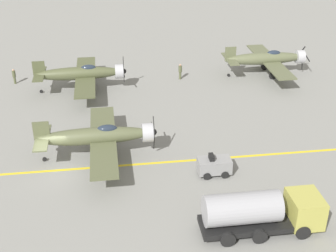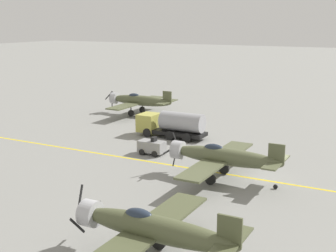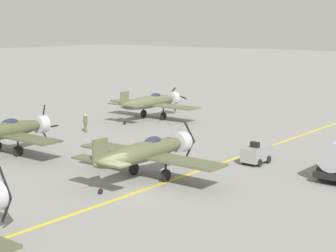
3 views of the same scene
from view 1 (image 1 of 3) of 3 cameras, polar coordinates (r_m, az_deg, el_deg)
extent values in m
plane|color=gray|center=(38.75, -13.94, -5.32)|extent=(400.00, 400.00, 0.00)
cube|color=yellow|center=(38.75, -13.94, -5.31)|extent=(0.30, 160.00, 0.01)
ellipsoid|color=#565B3D|center=(38.80, -9.07, -1.23)|extent=(1.50, 9.50, 1.42)
cylinder|color=#B7B7BC|center=(38.90, -2.51, -0.80)|extent=(1.58, 0.90, 1.58)
ellipsoid|color=#232D3D|center=(38.51, -7.44, -0.38)|extent=(0.80, 1.70, 0.76)
cube|color=#565B3D|center=(38.94, -7.91, -1.59)|extent=(12.00, 2.10, 0.16)
cube|color=#565B3D|center=(39.09, -15.07, -1.41)|extent=(4.40, 1.10, 0.12)
cube|color=#565B3D|center=(38.79, -15.19, -0.57)|extent=(0.14, 1.30, 1.60)
sphere|color=black|center=(38.94, -1.78, -0.75)|extent=(0.56, 0.56, 0.56)
cube|color=black|center=(38.97, -1.70, -2.03)|extent=(0.93, 0.06, 1.62)
cube|color=black|center=(38.18, -1.72, -0.11)|extent=(1.06, 0.06, 1.55)
cube|color=black|center=(39.69, -1.92, -0.10)|extent=(1.75, 0.06, 0.22)
cylinder|color=black|center=(40.56, -7.89, -1.34)|extent=(0.14, 0.14, 1.26)
cylinder|color=black|center=(40.87, -7.84, -2.12)|extent=(0.22, 0.90, 0.90)
cylinder|color=black|center=(37.96, -7.81, -3.52)|extent=(0.14, 0.14, 1.26)
cylinder|color=black|center=(38.29, -7.75, -4.33)|extent=(0.22, 0.90, 0.90)
cylinder|color=black|center=(40.08, -14.81, -3.94)|extent=(0.12, 0.36, 0.36)
ellipsoid|color=#5D6244|center=(56.81, 11.60, 8.06)|extent=(1.50, 9.50, 1.42)
cylinder|color=#B7B7BC|center=(58.42, 15.77, 8.13)|extent=(1.58, 0.90, 1.58)
ellipsoid|color=#232D3D|center=(57.02, 12.75, 8.62)|extent=(0.80, 1.70, 0.76)
cube|color=#5D6244|center=(57.18, 12.30, 7.76)|extent=(12.00, 2.10, 0.16)
cube|color=#5D6244|center=(55.56, 7.59, 8.11)|extent=(4.40, 1.10, 0.12)
cube|color=#5D6244|center=(55.35, 7.63, 8.74)|extent=(0.14, 1.30, 1.60)
sphere|color=black|center=(58.62, 16.22, 8.13)|extent=(0.56, 0.56, 0.56)
cube|color=black|center=(58.96, 16.07, 8.90)|extent=(1.34, 0.06, 1.33)
cube|color=black|center=(59.08, 16.03, 7.44)|extent=(0.59, 0.06, 1.73)
cube|color=black|center=(57.82, 16.58, 8.06)|extent=(1.73, 0.06, 0.59)
cylinder|color=black|center=(58.71, 11.76, 7.68)|extent=(0.14, 0.14, 1.26)
cylinder|color=black|center=(58.92, 11.70, 7.11)|extent=(0.22, 0.90, 0.90)
cylinder|color=black|center=(56.07, 12.73, 6.63)|extent=(0.14, 0.14, 1.26)
cylinder|color=black|center=(56.30, 12.66, 6.03)|extent=(0.22, 0.90, 0.90)
cylinder|color=black|center=(56.25, 7.40, 6.17)|extent=(0.12, 0.36, 0.36)
ellipsoid|color=#4F5435|center=(52.04, -10.89, 6.30)|extent=(1.50, 9.50, 1.42)
cylinder|color=#B7B7BC|center=(51.98, -5.97, 6.63)|extent=(1.58, 0.90, 1.58)
ellipsoid|color=#232D3D|center=(51.79, -9.68, 6.97)|extent=(0.80, 1.70, 0.76)
cube|color=#4F5435|center=(52.13, -10.02, 6.02)|extent=(12.00, 2.10, 0.16)
cube|color=#4F5435|center=(52.39, -15.39, 6.12)|extent=(4.40, 1.10, 0.12)
cube|color=#4F5435|center=(52.16, -15.48, 6.78)|extent=(0.14, 1.30, 1.60)
sphere|color=black|center=(51.99, -5.42, 6.67)|extent=(0.56, 0.56, 0.56)
cube|color=black|center=(51.95, -5.47, 7.63)|extent=(0.66, 0.06, 1.71)
cube|color=black|center=(52.78, -5.42, 6.24)|extent=(1.29, 0.06, 1.39)
cube|color=black|center=(51.26, -5.35, 6.13)|extent=(1.74, 0.06, 0.51)
cylinder|color=black|center=(53.75, -9.94, 5.97)|extent=(0.14, 0.14, 1.26)
cylinder|color=black|center=(53.98, -9.89, 5.35)|extent=(0.22, 0.90, 0.90)
cylinder|color=black|center=(50.97, -9.99, 4.74)|extent=(0.14, 0.14, 1.26)
cylinder|color=black|center=(51.22, -9.93, 4.09)|extent=(0.22, 0.90, 0.90)
cylinder|color=black|center=(53.14, -15.19, 4.09)|extent=(0.12, 0.36, 0.36)
cube|color=black|center=(32.05, 11.15, -11.46)|extent=(2.25, 8.00, 0.40)
cube|color=#B2AD4C|center=(32.56, 16.29, -9.66)|extent=(2.50, 2.08, 2.00)
cylinder|color=#9E9EA3|center=(30.88, 9.01, -9.88)|extent=(2.10, 4.96, 2.10)
cylinder|color=black|center=(33.78, 14.55, -9.83)|extent=(0.30, 1.00, 1.00)
cylinder|color=black|center=(32.11, 16.09, -12.34)|extent=(0.30, 1.00, 1.00)
cylinder|color=black|center=(32.88, 9.81, -10.44)|extent=(0.30, 1.00, 1.00)
cylinder|color=black|center=(31.16, 11.10, -13.07)|extent=(0.30, 1.00, 1.00)
cylinder|color=black|center=(32.37, 6.23, -10.84)|extent=(0.30, 1.00, 1.00)
cylinder|color=black|center=(30.62, 7.30, -13.57)|extent=(0.30, 1.00, 1.00)
cube|color=gray|center=(36.99, 5.66, -4.79)|extent=(1.40, 2.60, 1.10)
cube|color=black|center=(36.53, 5.32, -3.80)|extent=(0.70, 0.36, 0.44)
cylinder|color=black|center=(37.98, 6.45, -4.79)|extent=(0.20, 0.60, 0.60)
cylinder|color=black|center=(36.87, 6.96, -5.92)|extent=(0.20, 0.60, 0.60)
cylinder|color=black|center=(37.68, 4.33, -4.97)|extent=(0.20, 0.60, 0.60)
cylinder|color=black|center=(36.56, 4.77, -6.12)|extent=(0.20, 0.60, 0.60)
cylinder|color=#515638|center=(56.46, -18.17, 5.33)|extent=(0.26, 0.26, 0.84)
cylinder|color=#515638|center=(56.19, -18.28, 6.05)|extent=(0.38, 0.38, 0.70)
sphere|color=tan|center=(56.04, -18.35, 6.49)|extent=(0.23, 0.23, 0.23)
cylinder|color=#515638|center=(54.97, 1.49, 6.17)|extent=(0.28, 0.28, 0.89)
cylinder|color=#515638|center=(54.67, 1.50, 6.96)|extent=(0.41, 0.41, 0.74)
sphere|color=tan|center=(54.50, 1.50, 7.45)|extent=(0.24, 0.24, 0.24)
camera|label=2|loc=(70.59, -21.10, 19.79)|focal=50.00mm
camera|label=3|loc=(32.90, -74.71, -11.41)|focal=60.00mm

